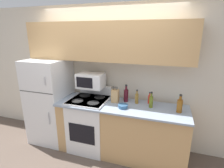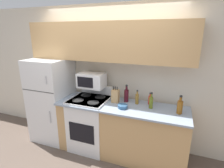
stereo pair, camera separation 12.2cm
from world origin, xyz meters
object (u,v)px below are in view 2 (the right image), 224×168
at_px(refrigerator, 52,100).
at_px(stove, 90,122).
at_px(bottle_wine_red, 126,95).
at_px(microwave, 92,80).
at_px(bottle_whiskey, 180,107).
at_px(bottle_vinegar, 137,98).
at_px(bottle_hot_sauce, 150,100).
at_px(knife_block, 115,96).
at_px(bottle_olive_oil, 151,102).
at_px(bowl, 123,106).

height_order(refrigerator, stove, refrigerator).
height_order(refrigerator, bottle_wine_red, refrigerator).
xyz_separation_m(microwave, bottle_whiskey, (1.50, -0.15, -0.21)).
bearing_deg(bottle_whiskey, refrigerator, 178.96).
bearing_deg(bottle_vinegar, bottle_hot_sauce, 16.16).
distance_m(microwave, bottle_vinegar, 0.87).
relative_size(knife_block, bottle_olive_oil, 1.08).
height_order(bottle_olive_oil, bottle_wine_red, bottle_wine_red).
bearing_deg(bottle_hot_sauce, bowl, -140.35).
bearing_deg(bottle_whiskey, bottle_vinegar, 168.05).
distance_m(bottle_vinegar, bottle_olive_oil, 0.26).
distance_m(knife_block, bottle_vinegar, 0.37).
distance_m(bowl, bottle_hot_sauce, 0.49).
xyz_separation_m(bottle_hot_sauce, bottle_wine_red, (-0.40, -0.03, 0.04)).
height_order(bottle_vinegar, bottle_hot_sauce, bottle_vinegar).
distance_m(bowl, bottle_whiskey, 0.85).
relative_size(knife_block, bottle_wine_red, 0.94).
xyz_separation_m(bottle_vinegar, bottle_hot_sauce, (0.20, 0.06, -0.02)).
relative_size(bottle_whiskey, bottle_wine_red, 0.93).
distance_m(refrigerator, bottle_wine_red, 1.49).
xyz_separation_m(knife_block, bottle_hot_sauce, (0.56, 0.11, -0.03)).
xyz_separation_m(microwave, bottle_vinegar, (0.84, -0.01, -0.23)).
relative_size(refrigerator, bottle_vinegar, 6.68).
distance_m(bowl, bottle_vinegar, 0.31).
distance_m(bottle_vinegar, bottle_wine_red, 0.20).
bearing_deg(bottle_whiskey, stove, -179.99).
distance_m(microwave, bottle_olive_oil, 1.11).
height_order(bottle_whiskey, bottle_olive_oil, bottle_whiskey).
bearing_deg(knife_block, bottle_olive_oil, -3.73).
height_order(refrigerator, bottle_hot_sauce, refrigerator).
height_order(stove, bottle_wine_red, bottle_wine_red).
height_order(bottle_vinegar, bottle_wine_red, bottle_wine_red).
height_order(microwave, bottle_vinegar, microwave).
bearing_deg(bottle_vinegar, microwave, 179.32).
height_order(bottle_whiskey, bottle_wine_red, bottle_wine_red).
bearing_deg(bottle_whiskey, knife_block, 175.24).
xyz_separation_m(stove, knife_block, (0.45, 0.09, 0.54)).
bearing_deg(microwave, bottle_whiskey, -5.73).
bearing_deg(bottle_hot_sauce, knife_block, -168.55).
distance_m(stove, microwave, 0.77).
xyz_separation_m(microwave, bowl, (0.67, -0.26, -0.29)).
bearing_deg(bottle_whiskey, microwave, 174.27).
relative_size(bottle_vinegar, bottle_wine_red, 0.80).
distance_m(refrigerator, bottle_vinegar, 1.68).
xyz_separation_m(refrigerator, bottle_whiskey, (2.32, -0.04, 0.23)).
distance_m(microwave, knife_block, 0.53).
xyz_separation_m(bowl, bottle_olive_oil, (0.42, 0.16, 0.07)).
bearing_deg(microwave, knife_block, -7.81).
xyz_separation_m(bottle_vinegar, bottle_whiskey, (0.66, -0.14, 0.02)).
height_order(microwave, bottle_hot_sauce, microwave).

